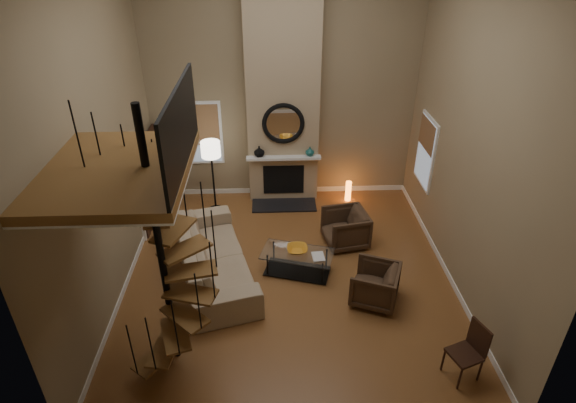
{
  "coord_description": "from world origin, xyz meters",
  "views": [
    {
      "loc": [
        -0.31,
        -6.93,
        5.73
      ],
      "look_at": [
        0.0,
        0.4,
        1.4
      ],
      "focal_mm": 29.34,
      "sensor_mm": 36.0,
      "label": 1
    }
  ],
  "objects_px": {
    "armchair_near": "(349,228)",
    "coffee_table": "(297,260)",
    "hutch": "(162,167)",
    "accent_lamp": "(348,191)",
    "sofa": "(213,256)",
    "floor_lamp": "(211,155)",
    "side_chair": "(470,349)",
    "armchair_far": "(379,285)"
  },
  "relations": [
    {
      "from": "armchair_near",
      "to": "coffee_table",
      "type": "distance_m",
      "value": 1.46
    },
    {
      "from": "hutch",
      "to": "accent_lamp",
      "type": "relative_size",
      "value": 3.66
    },
    {
      "from": "hutch",
      "to": "armchair_near",
      "type": "relative_size",
      "value": 2.12
    },
    {
      "from": "hutch",
      "to": "sofa",
      "type": "xyz_separation_m",
      "value": [
        1.36,
        -2.66,
        -0.55
      ]
    },
    {
      "from": "hutch",
      "to": "sofa",
      "type": "bearing_deg",
      "value": -62.92
    },
    {
      "from": "armchair_near",
      "to": "hutch",
      "type": "bearing_deg",
      "value": -124.15
    },
    {
      "from": "coffee_table",
      "to": "floor_lamp",
      "type": "height_order",
      "value": "floor_lamp"
    },
    {
      "from": "floor_lamp",
      "to": "accent_lamp",
      "type": "bearing_deg",
      "value": 6.24
    },
    {
      "from": "coffee_table",
      "to": "side_chair",
      "type": "xyz_separation_m",
      "value": [
        2.32,
        -2.46,
        0.24
      ]
    },
    {
      "from": "hutch",
      "to": "coffee_table",
      "type": "xyz_separation_m",
      "value": [
        2.94,
        -2.72,
        -0.67
      ]
    },
    {
      "from": "sofa",
      "to": "side_chair",
      "type": "relative_size",
      "value": 3.23
    },
    {
      "from": "sofa",
      "to": "coffee_table",
      "type": "xyz_separation_m",
      "value": [
        1.58,
        -0.06,
        -0.11
      ]
    },
    {
      "from": "hutch",
      "to": "side_chair",
      "type": "bearing_deg",
      "value": -44.55
    },
    {
      "from": "armchair_far",
      "to": "floor_lamp",
      "type": "relative_size",
      "value": 0.45
    },
    {
      "from": "hutch",
      "to": "sofa",
      "type": "relative_size",
      "value": 0.6
    },
    {
      "from": "sofa",
      "to": "armchair_far",
      "type": "xyz_separation_m",
      "value": [
        2.94,
        -0.92,
        -0.04
      ]
    },
    {
      "from": "hutch",
      "to": "floor_lamp",
      "type": "relative_size",
      "value": 1.03
    },
    {
      "from": "sofa",
      "to": "armchair_far",
      "type": "height_order",
      "value": "sofa"
    },
    {
      "from": "coffee_table",
      "to": "accent_lamp",
      "type": "distance_m",
      "value": 3.0
    },
    {
      "from": "armchair_near",
      "to": "side_chair",
      "type": "xyz_separation_m",
      "value": [
        1.2,
        -3.4,
        0.17
      ]
    },
    {
      "from": "side_chair",
      "to": "accent_lamp",
      "type": "bearing_deg",
      "value": 100.4
    },
    {
      "from": "armchair_far",
      "to": "floor_lamp",
      "type": "bearing_deg",
      "value": -114.07
    },
    {
      "from": "sofa",
      "to": "armchair_near",
      "type": "xyz_separation_m",
      "value": [
        2.7,
        0.88,
        -0.04
      ]
    },
    {
      "from": "sofa",
      "to": "armchair_near",
      "type": "bearing_deg",
      "value": -87.13
    },
    {
      "from": "sofa",
      "to": "coffee_table",
      "type": "relative_size",
      "value": 2.05
    },
    {
      "from": "accent_lamp",
      "to": "armchair_far",
      "type": "bearing_deg",
      "value": -90.25
    },
    {
      "from": "accent_lamp",
      "to": "side_chair",
      "type": "distance_m",
      "value": 5.22
    },
    {
      "from": "armchair_far",
      "to": "coffee_table",
      "type": "distance_m",
      "value": 1.61
    },
    {
      "from": "hutch",
      "to": "coffee_table",
      "type": "distance_m",
      "value": 4.07
    },
    {
      "from": "armchair_far",
      "to": "coffee_table",
      "type": "relative_size",
      "value": 0.54
    },
    {
      "from": "hutch",
      "to": "coffee_table",
      "type": "height_order",
      "value": "hutch"
    },
    {
      "from": "armchair_far",
      "to": "accent_lamp",
      "type": "bearing_deg",
      "value": -158.65
    },
    {
      "from": "hutch",
      "to": "side_chair",
      "type": "height_order",
      "value": "hutch"
    },
    {
      "from": "coffee_table",
      "to": "floor_lamp",
      "type": "distance_m",
      "value": 3.12
    },
    {
      "from": "armchair_near",
      "to": "coffee_table",
      "type": "xyz_separation_m",
      "value": [
        -1.12,
        -0.94,
        -0.07
      ]
    },
    {
      "from": "sofa",
      "to": "coffee_table",
      "type": "bearing_deg",
      "value": -107.38
    },
    {
      "from": "sofa",
      "to": "floor_lamp",
      "type": "xyz_separation_m",
      "value": [
        -0.17,
        2.27,
        1.02
      ]
    },
    {
      "from": "hutch",
      "to": "armchair_near",
      "type": "xyz_separation_m",
      "value": [
        4.06,
        -1.78,
        -0.6
      ]
    },
    {
      "from": "sofa",
      "to": "floor_lamp",
      "type": "relative_size",
      "value": 1.71
    },
    {
      "from": "armchair_near",
      "to": "floor_lamp",
      "type": "distance_m",
      "value": 3.36
    },
    {
      "from": "armchair_near",
      "to": "side_chair",
      "type": "distance_m",
      "value": 3.61
    },
    {
      "from": "armchair_far",
      "to": "coffee_table",
      "type": "height_order",
      "value": "armchair_far"
    }
  ]
}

